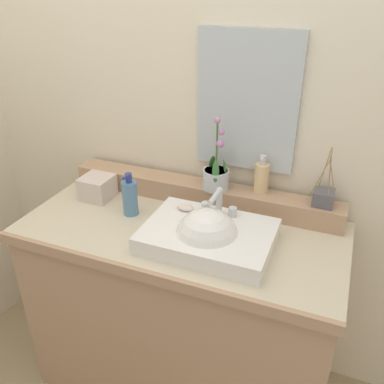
# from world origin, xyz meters

# --- Properties ---
(floor) EXTENTS (3.10, 3.77, 0.10)m
(floor) POSITION_xyz_m (0.00, 0.00, -0.05)
(floor) COLOR tan
(floor) RESTS_ON ground
(wall_back) EXTENTS (3.10, 0.20, 2.43)m
(wall_back) POSITION_xyz_m (0.00, 0.40, 1.22)
(wall_back) COLOR beige
(wall_back) RESTS_ON ground
(vanity_cabinet) EXTENTS (1.27, 0.60, 0.88)m
(vanity_cabinet) POSITION_xyz_m (0.00, -0.00, 0.44)
(vanity_cabinet) COLOR tan
(vanity_cabinet) RESTS_ON ground
(back_ledge) EXTENTS (1.20, 0.11, 0.09)m
(back_ledge) POSITION_xyz_m (0.00, 0.23, 0.92)
(back_ledge) COLOR tan
(back_ledge) RESTS_ON vanity_cabinet
(sink_basin) EXTENTS (0.47, 0.34, 0.27)m
(sink_basin) POSITION_xyz_m (0.14, -0.07, 0.91)
(sink_basin) COLOR white
(sink_basin) RESTS_ON vanity_cabinet
(soap_bar) EXTENTS (0.07, 0.04, 0.02)m
(soap_bar) POSITION_xyz_m (0.01, 0.03, 0.96)
(soap_bar) COLOR beige
(soap_bar) RESTS_ON sink_basin
(potted_plant) EXTENTS (0.11, 0.12, 0.31)m
(potted_plant) POSITION_xyz_m (0.07, 0.21, 1.03)
(potted_plant) COLOR silver
(potted_plant) RESTS_ON back_ledge
(soap_dispenser) EXTENTS (0.06, 0.06, 0.16)m
(soap_dispenser) POSITION_xyz_m (0.25, 0.25, 1.03)
(soap_dispenser) COLOR #E3BF85
(soap_dispenser) RESTS_ON back_ledge
(reed_diffuser) EXTENTS (0.09, 0.08, 0.24)m
(reed_diffuser) POSITION_xyz_m (0.50, 0.23, 1.00)
(reed_diffuser) COLOR #56555B
(reed_diffuser) RESTS_ON back_ledge
(lotion_bottle) EXTENTS (0.06, 0.07, 0.18)m
(lotion_bottle) POSITION_xyz_m (-0.24, 0.02, 0.95)
(lotion_bottle) COLOR #5481A9
(lotion_bottle) RESTS_ON vanity_cabinet
(tissue_box) EXTENTS (0.13, 0.13, 0.10)m
(tissue_box) POSITION_xyz_m (-0.44, 0.09, 0.93)
(tissue_box) COLOR beige
(tissue_box) RESTS_ON vanity_cabinet
(mirror) EXTENTS (0.41, 0.02, 0.55)m
(mirror) POSITION_xyz_m (0.16, 0.29, 1.32)
(mirror) COLOR silver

